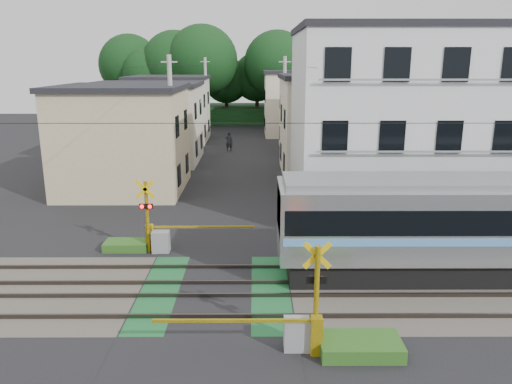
{
  "coord_description": "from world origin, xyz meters",
  "views": [
    {
      "loc": [
        1.35,
        -15.72,
        7.63
      ],
      "look_at": [
        1.42,
        5.0,
        2.19
      ],
      "focal_mm": 35.0,
      "sensor_mm": 36.0,
      "label": 1
    }
  ],
  "objects_px": {
    "crossing_signal_near": "(300,326)",
    "apartment_block": "(396,122)",
    "crossing_signal_far": "(159,235)",
    "pedestrian": "(229,141)"
  },
  "relations": [
    {
      "from": "crossing_signal_near",
      "to": "crossing_signal_far",
      "type": "height_order",
      "value": "same"
    },
    {
      "from": "crossing_signal_far",
      "to": "apartment_block",
      "type": "distance_m",
      "value": 13.14
    },
    {
      "from": "pedestrian",
      "to": "apartment_block",
      "type": "bearing_deg",
      "value": 119.93
    },
    {
      "from": "crossing_signal_near",
      "to": "pedestrian",
      "type": "relative_size",
      "value": 2.72
    },
    {
      "from": "crossing_signal_far",
      "to": "crossing_signal_near",
      "type": "bearing_deg",
      "value": -54.71
    },
    {
      "from": "crossing_signal_near",
      "to": "apartment_block",
      "type": "distance_m",
      "value": 14.95
    },
    {
      "from": "apartment_block",
      "to": "pedestrian",
      "type": "height_order",
      "value": "apartment_block"
    },
    {
      "from": "crossing_signal_near",
      "to": "crossing_signal_far",
      "type": "xyz_separation_m",
      "value": [
        -5.17,
        7.31,
        0.0
      ]
    },
    {
      "from": "crossing_signal_far",
      "to": "pedestrian",
      "type": "xyz_separation_m",
      "value": [
        1.73,
        23.78,
        0.16
      ]
    },
    {
      "from": "crossing_signal_near",
      "to": "apartment_block",
      "type": "relative_size",
      "value": 0.46
    }
  ]
}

